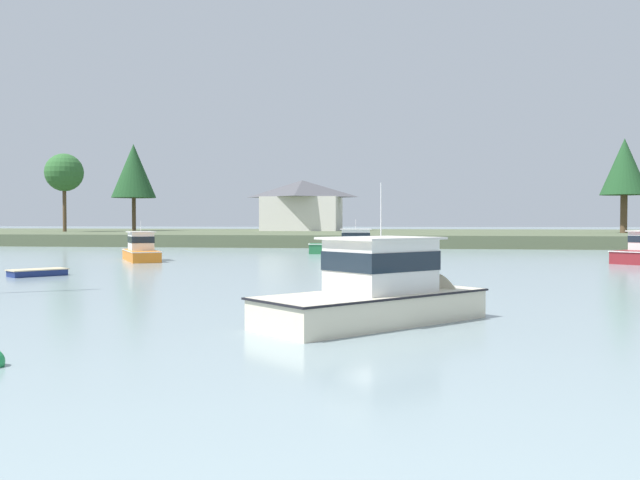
# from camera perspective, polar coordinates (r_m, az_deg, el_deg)

# --- Properties ---
(far_shore_bank) EXTENTS (246.56, 47.51, 1.22)m
(far_shore_bank) POSITION_cam_1_polar(r_m,az_deg,el_deg) (88.31, -0.57, 0.34)
(far_shore_bank) COLOR #4C563D
(far_shore_bank) RESTS_ON ground
(cruiser_orange) EXTENTS (4.69, 6.31, 3.27)m
(cruiser_orange) POSITION_cam_1_polar(r_m,az_deg,el_deg) (46.38, -14.88, -1.08)
(cruiser_orange) COLOR orange
(cruiser_orange) RESTS_ON ground
(dinghy_navy) EXTENTS (2.55, 2.78, 0.46)m
(dinghy_navy) POSITION_cam_1_polar(r_m,az_deg,el_deg) (34.90, -22.63, -2.61)
(dinghy_navy) COLOR navy
(dinghy_navy) RESTS_ON ground
(cruiser_green) EXTENTS (7.24, 2.81, 3.45)m
(cruiser_green) POSITION_cam_1_polar(r_m,az_deg,el_deg) (53.91, 3.18, -0.67)
(cruiser_green) COLOR #236B3D
(cruiser_green) RESTS_ON ground
(cruiser_cream) EXTENTS (6.54, 6.79, 4.48)m
(cruiser_cream) POSITION_cam_1_polar(r_m,az_deg,el_deg) (18.00, 6.18, -5.09)
(cruiser_cream) COLOR beige
(cruiser_cream) RESTS_ON ground
(shore_tree_left_mid) EXTENTS (4.77, 4.77, 9.88)m
(shore_tree_left_mid) POSITION_cam_1_polar(r_m,az_deg,el_deg) (92.08, -20.69, 5.30)
(shore_tree_left_mid) COLOR brown
(shore_tree_left_mid) RESTS_ON far_shore_bank
(shore_tree_inland_b) EXTENTS (5.21, 5.21, 10.67)m
(shore_tree_inland_b) POSITION_cam_1_polar(r_m,az_deg,el_deg) (84.10, 24.19, 5.59)
(shore_tree_inland_b) COLOR brown
(shore_tree_inland_b) RESTS_ON far_shore_bank
(shore_tree_center) EXTENTS (6.01, 6.01, 11.87)m
(shore_tree_center) POSITION_cam_1_polar(r_m,az_deg,el_deg) (96.59, -15.38, 5.60)
(shore_tree_center) COLOR brown
(shore_tree_center) RESTS_ON far_shore_bank
(cottage_hillside) EXTENTS (11.24, 9.05, 7.03)m
(cottage_hillside) POSITION_cam_1_polar(r_m,az_deg,el_deg) (94.84, -1.50, 3.00)
(cottage_hillside) COLOR silver
(cottage_hillside) RESTS_ON far_shore_bank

